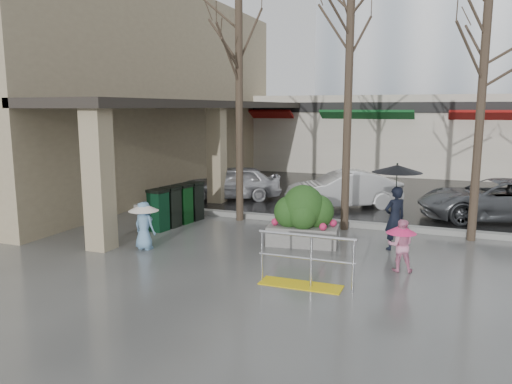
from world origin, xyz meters
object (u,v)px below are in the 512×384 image
Objects in this scene: tree_mideast at (485,46)px; planter at (304,216)px; tree_midwest at (350,37)px; child_blue at (144,220)px; child_pink at (401,242)px; car_a at (231,183)px; car_c at (496,200)px; handrail at (304,267)px; tree_west at (239,48)px; news_boxes at (177,205)px; woman at (396,197)px; car_b at (343,189)px.

planter is at bearing -153.78° from tree_mideast.
tree_midwest reaches higher than child_blue.
child_pink is 9.21m from car_a.
child_blue is at bearing -137.89° from tree_midwest.
child_blue is at bearing -68.00° from car_c.
handrail is 7.52m from tree_west.
car_a is at bearing 102.00° from news_boxes.
child_pink reaches higher than handrail.
woman is at bearing -138.16° from tree_mideast.
tree_mideast reaches higher than car_c.
child_pink is (-1.50, -3.21, -4.23)m from tree_mideast.
woman reaches higher than news_boxes.
tree_midwest reaches higher than handrail.
car_c is (7.26, 2.84, -4.45)m from tree_west.
child_blue is 10.49m from car_c.
tree_west is at bearing -59.87° from woman.
car_a is (-1.67, 3.14, -4.45)m from tree_west.
tree_midwest is 4.96m from planter.
news_boxes is at bearing 143.51° from handrail.
tree_west is at bearing 142.60° from planter.
woman is 6.06m from child_blue.
car_b is at bearing -107.44° from child_blue.
tree_west reaches higher than tree_mideast.
handrail is 3.60m from woman.
handrail is 0.50× the size of car_b.
handrail is 7.28m from tree_mideast.
tree_west is at bearing -85.40° from car_c.
woman reaches higher than car_a.
child_blue is 0.31× the size of car_b.
handrail is 0.29× the size of tree_mideast.
car_c is (8.72, 4.06, 0.05)m from news_boxes.
car_a is at bearing -52.47° from child_pink.
handrail is at bearing -123.19° from tree_mideast.
tree_midwest is at bearing -87.72° from woman.
car_c is at bearing 56.39° from car_b.
tree_midwest reaches higher than planter.
tree_west is 0.97× the size of tree_midwest.
child_pink is at bearing 21.11° from car_a.
tree_west is (-3.36, 4.80, 4.71)m from handrail.
car_b is at bearing -109.50° from car_c.
planter reaches higher than car_a.
planter is (-3.95, -1.95, -4.14)m from tree_mideast.
tree_mideast is 4.29m from woman.
child_blue is (-4.13, -3.73, -4.52)m from tree_midwest.
woman is 1.79× the size of child_blue.
car_c is (4.71, 4.78, -0.09)m from planter.
tree_midwest is 5.97× the size of child_blue.
car_c is (8.93, -0.30, 0.00)m from car_a.
car_a is at bearing -74.14° from child_blue.
car_c is (4.06, 2.84, -4.60)m from tree_midwest.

